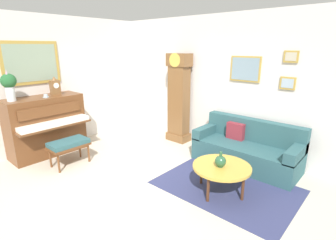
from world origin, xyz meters
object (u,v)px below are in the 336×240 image
at_px(piano, 47,126).
at_px(grandfather_clock, 179,101).
at_px(couch, 247,149).
at_px(teacup, 46,96).
at_px(flower_vase, 9,84).
at_px(coffee_table, 222,168).
at_px(piano_bench, 69,144).
at_px(green_jug, 220,161).
at_px(mantel_clock, 55,87).

xyz_separation_m(piano, grandfather_clock, (1.53, 2.40, 0.36)).
bearing_deg(couch, teacup, -145.66).
height_order(grandfather_clock, flower_vase, grandfather_clock).
bearing_deg(teacup, coffee_table, 17.45).
xyz_separation_m(piano_bench, grandfather_clock, (0.71, 2.38, 0.56)).
bearing_deg(piano, piano_bench, 1.33).
distance_m(grandfather_clock, green_jug, 2.38).
height_order(piano_bench, mantel_clock, mantel_clock).
distance_m(teacup, green_jug, 3.57).
distance_m(piano, green_jug, 3.59).
distance_m(piano_bench, mantel_clock, 1.30).
distance_m(mantel_clock, green_jug, 3.62).
xyz_separation_m(mantel_clock, flower_vase, (-0.00, -0.82, 0.14)).
distance_m(piano_bench, grandfather_clock, 2.54).
height_order(couch, flower_vase, flower_vase).
relative_size(couch, flower_vase, 3.28).
xyz_separation_m(coffee_table, teacup, (-3.35, -1.05, 0.83)).
relative_size(piano, grandfather_clock, 0.71).
xyz_separation_m(couch, flower_vase, (-3.32, -2.78, 1.21)).
bearing_deg(piano_bench, piano, -178.67).
xyz_separation_m(grandfather_clock, green_jug, (1.91, -1.36, -0.44)).
bearing_deg(teacup, couch, 34.34).
bearing_deg(piano, coffee_table, 17.42).
distance_m(piano_bench, couch, 3.34).
bearing_deg(mantel_clock, couch, 30.57).
bearing_deg(flower_vase, grandfather_clock, 62.62).
distance_m(piano_bench, green_jug, 2.81).
distance_m(piano_bench, coffee_table, 2.83).
relative_size(piano, couch, 0.76).
bearing_deg(flower_vase, couch, 39.99).
xyz_separation_m(piano, couch, (3.32, 2.23, -0.30)).
bearing_deg(green_jug, grandfather_clock, 144.59).
height_order(coffee_table, mantel_clock, mantel_clock).
xyz_separation_m(piano_bench, teacup, (-0.73, 0.01, 0.82)).
relative_size(couch, mantel_clock, 5.00).
distance_m(flower_vase, green_jug, 3.92).
relative_size(piano_bench, green_jug, 2.92).
bearing_deg(grandfather_clock, couch, -5.29).
height_order(mantel_clock, teacup, mantel_clock).
bearing_deg(mantel_clock, grandfather_clock, 54.31).
height_order(piano_bench, grandfather_clock, grandfather_clock).
relative_size(coffee_table, flower_vase, 1.52).
height_order(piano, green_jug, piano).
relative_size(mantel_clock, flower_vase, 0.66).
distance_m(mantel_clock, flower_vase, 0.84).
xyz_separation_m(grandfather_clock, teacup, (-1.44, -2.37, 0.26)).
relative_size(piano, green_jug, 6.00).
bearing_deg(couch, green_jug, -84.33).
distance_m(couch, teacup, 4.02).
xyz_separation_m(piano_bench, green_jug, (2.62, 1.02, 0.12)).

